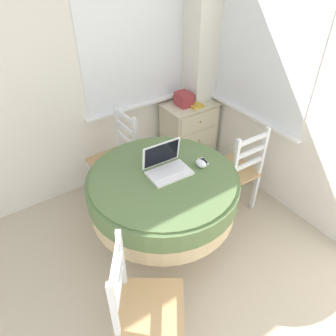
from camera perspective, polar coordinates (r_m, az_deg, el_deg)
corner_room_shell at (r=2.40m, az=4.87°, el=11.95°), size 4.53×4.84×2.55m
round_dining_table at (r=2.53m, az=-0.90°, el=-4.02°), size 1.16×1.16×0.78m
laptop at (r=2.46m, az=-0.26°, el=0.32°), size 0.33×0.25×0.22m
computer_mouse at (r=2.53m, az=5.75°, el=0.77°), size 0.07×0.10×0.05m
cell_phone at (r=2.59m, az=6.19°, el=1.15°), size 0.07×0.11×0.01m
dining_chair_near_back_window at (r=3.24m, az=-8.90°, el=1.61°), size 0.42×0.40×0.92m
dining_chair_near_right_window at (r=3.10m, az=11.72°, el=-0.62°), size 0.39×0.41×0.92m
dining_chair_camera_near at (r=2.16m, az=-4.37°, el=-22.77°), size 0.55×0.55×0.92m
corner_cabinet at (r=3.76m, az=3.62°, el=6.22°), size 0.58×0.40×0.72m
storage_box at (r=3.52m, az=2.78°, el=11.90°), size 0.14×0.18×0.14m
book_on_cabinet at (r=3.56m, az=4.33°, el=11.13°), size 0.13×0.24×0.02m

